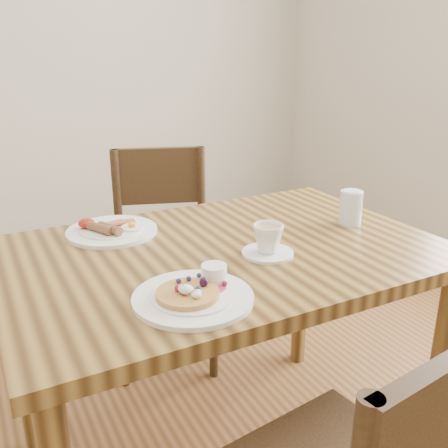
# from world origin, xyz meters

# --- Properties ---
(dining_table) EXTENTS (1.20, 0.80, 0.75)m
(dining_table) POSITION_xyz_m (0.00, 0.00, 0.65)
(dining_table) COLOR olive
(dining_table) RESTS_ON ground
(chair_far) EXTENTS (0.53, 0.53, 0.88)m
(chair_far) POSITION_xyz_m (0.08, 0.69, 0.49)
(chair_far) COLOR #3C2A16
(chair_far) RESTS_ON ground
(pancake_plate) EXTENTS (0.27, 0.27, 0.06)m
(pancake_plate) POSITION_xyz_m (-0.20, -0.24, 0.76)
(pancake_plate) COLOR white
(pancake_plate) RESTS_ON dining_table
(breakfast_plate) EXTENTS (0.27, 0.27, 0.04)m
(breakfast_plate) POSITION_xyz_m (-0.25, 0.26, 0.76)
(breakfast_plate) COLOR white
(breakfast_plate) RESTS_ON dining_table
(teacup_saucer) EXTENTS (0.14, 0.14, 0.09)m
(teacup_saucer) POSITION_xyz_m (0.08, -0.10, 0.79)
(teacup_saucer) COLOR white
(teacup_saucer) RESTS_ON dining_table
(water_glass) EXTENTS (0.07, 0.07, 0.11)m
(water_glass) POSITION_xyz_m (0.45, -0.01, 0.80)
(water_glass) COLOR silver
(water_glass) RESTS_ON dining_table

